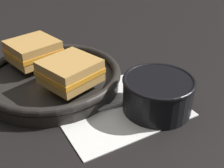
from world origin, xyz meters
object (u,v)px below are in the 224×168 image
Objects in this scene: sandwich_near_left at (70,71)px; skillet at (52,78)px; soup_bowl at (158,92)px; sandwich_near_right at (33,51)px; spoon at (127,102)px.

skillet is at bearing 99.19° from sandwich_near_left.
sandwich_near_left reaches higher than soup_bowl.
sandwich_near_left is 1.05× the size of sandwich_near_right.
sandwich_near_right is (-0.01, 0.07, 0.04)m from skillet.
sandwich_near_right is (-0.14, 0.27, 0.03)m from soup_bowl.
skillet is 0.08m from sandwich_near_right.
sandwich_near_left is at bearing 144.68° from spoon.
sandwich_near_left and sandwich_near_right have the same top height.
soup_bowl is at bearing -48.16° from sandwich_near_left.
soup_bowl is 0.36× the size of skillet.
soup_bowl is at bearing -57.45° from skillet.
spoon is (-0.04, 0.05, -0.03)m from soup_bowl.
sandwich_near_right is at bearing 98.36° from sandwich_near_left.
soup_bowl is 1.14× the size of sandwich_near_left.
sandwich_near_left is (0.01, -0.07, 0.04)m from skillet.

